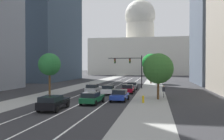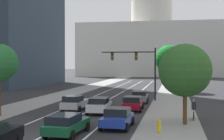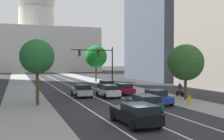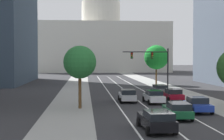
{
  "view_description": "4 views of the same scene",
  "coord_description": "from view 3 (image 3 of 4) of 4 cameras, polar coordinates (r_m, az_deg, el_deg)",
  "views": [
    {
      "loc": [
        9.0,
        -26.68,
        4.48
      ],
      "look_at": [
        0.42,
        20.15,
        3.77
      ],
      "focal_mm": 39.14,
      "sensor_mm": 36.0,
      "label": 1
    },
    {
      "loc": [
        8.39,
        -19.8,
        4.76
      ],
      "look_at": [
        1.73,
        16.28,
        4.0
      ],
      "focal_mm": 54.25,
      "sensor_mm": 36.0,
      "label": 2
    },
    {
      "loc": [
        -9.0,
        -20.26,
        4.24
      ],
      "look_at": [
        1.98,
        11.49,
        3.28
      ],
      "focal_mm": 44.76,
      "sensor_mm": 36.0,
      "label": 3
    },
    {
      "loc": [
        -6.49,
        -26.45,
        5.13
      ],
      "look_at": [
        -2.33,
        24.47,
        3.41
      ],
      "focal_mm": 53.52,
      "sensor_mm": 36.0,
      "label": 4
    }
  ],
  "objects": [
    {
      "name": "street_tree_mid_right",
      "position": [
        60.8,
        -3.3,
        2.76
      ],
      "size": [
        4.79,
        4.79,
        7.83
      ],
      "color": "#51381E",
      "rests_on": "ground"
    },
    {
      "name": "car_blue",
      "position": [
        28.4,
        9.04,
        -5.44
      ],
      "size": [
        2.18,
        4.11,
        1.46
      ],
      "rotation": [
        0.0,
        0.0,
        1.53
      ],
      "color": "#1E389E",
      "rests_on": "ground"
    },
    {
      "name": "car_green",
      "position": [
        24.28,
        6.6,
        -6.6
      ],
      "size": [
        2.19,
        4.6,
        1.44
      ],
      "rotation": [
        0.0,
        0.0,
        1.52
      ],
      "color": "#14512D",
      "rests_on": "ground"
    },
    {
      "name": "sidewalk_left",
      "position": [
        55.43,
        -18.09,
        -2.82
      ],
      "size": [
        4.7,
        130.0,
        0.01
      ],
      "primitive_type": "cube",
      "color": "gray",
      "rests_on": "ground"
    },
    {
      "name": "fire_hydrant",
      "position": [
        29.03,
        15.57,
        -5.89
      ],
      "size": [
        0.26,
        0.35,
        0.91
      ],
      "color": "yellow",
      "rests_on": "ground"
    },
    {
      "name": "car_white",
      "position": [
        33.46,
        -0.81,
        -4.28
      ],
      "size": [
        2.06,
        4.32,
        1.51
      ],
      "rotation": [
        0.0,
        0.0,
        1.6
      ],
      "color": "silver",
      "rests_on": "ground"
    },
    {
      "name": "car_gray",
      "position": [
        43.15,
        -1.07,
        -3.0
      ],
      "size": [
        2.18,
        4.26,
        1.39
      ],
      "rotation": [
        0.0,
        0.0,
        1.61
      ],
      "color": "slate",
      "rests_on": "ground"
    },
    {
      "name": "street_tree_mid_left",
      "position": [
        28.35,
        -15.04,
        2.63
      ],
      "size": [
        3.4,
        3.4,
        6.49
      ],
      "color": "#51381E",
      "rests_on": "ground"
    },
    {
      "name": "lane_stripe_center",
      "position": [
        46.34,
        -7.82,
        -3.61
      ],
      "size": [
        0.16,
        90.0,
        0.01
      ],
      "primitive_type": "cube",
      "color": "white",
      "rests_on": "ground"
    },
    {
      "name": "sidewalk_right",
      "position": [
        58.0,
        -1.91,
        -2.54
      ],
      "size": [
        4.7,
        130.0,
        0.01
      ],
      "primitive_type": "cube",
      "color": "gray",
      "rests_on": "ground"
    },
    {
      "name": "lane_stripe_right",
      "position": [
        46.98,
        -4.39,
        -3.52
      ],
      "size": [
        0.16,
        90.0,
        0.01
      ],
      "primitive_type": "cube",
      "color": "white",
      "rests_on": "ground"
    },
    {
      "name": "car_black",
      "position": [
        18.95,
        4.89,
        -8.85
      ],
      "size": [
        2.21,
        4.79,
        1.5
      ],
      "rotation": [
        0.0,
        0.0,
        1.6
      ],
      "color": "black",
      "rests_on": "ground"
    },
    {
      "name": "capitol_building",
      "position": [
        128.95,
        -15.11,
        5.75
      ],
      "size": [
        51.99,
        26.9,
        42.09
      ],
      "color": "beige",
      "rests_on": "ground"
    },
    {
      "name": "traffic_signal_mast",
      "position": [
        45.15,
        -2.51,
        2.3
      ],
      "size": [
        6.99,
        0.39,
        6.68
      ],
      "color": "black",
      "rests_on": "ground"
    },
    {
      "name": "street_tree_near_right",
      "position": [
        32.67,
        14.8,
        1.5
      ],
      "size": [
        4.13,
        4.13,
        6.26
      ],
      "color": "#51381E",
      "rests_on": "ground"
    },
    {
      "name": "cyclist",
      "position": [
        35.21,
        13.71,
        -3.93
      ],
      "size": [
        0.36,
        1.7,
        1.72
      ],
      "rotation": [
        0.0,
        0.0,
        1.55
      ],
      "color": "black",
      "rests_on": "ground"
    },
    {
      "name": "car_silver",
      "position": [
        34.15,
        -6.2,
        -4.18
      ],
      "size": [
        2.06,
        4.59,
        1.52
      ],
      "rotation": [
        0.0,
        0.0,
        1.55
      ],
      "color": "#B2B5BA",
      "rests_on": "ground"
    },
    {
      "name": "lane_stripe_left",
      "position": [
        45.87,
        -11.33,
        -3.68
      ],
      "size": [
        0.16,
        90.0,
        0.01
      ],
      "primitive_type": "cube",
      "color": "white",
      "rests_on": "ground"
    },
    {
      "name": "car_crimson",
      "position": [
        36.68,
        2.27,
        -3.81
      ],
      "size": [
        2.07,
        4.46,
        1.46
      ],
      "rotation": [
        0.0,
        0.0,
        1.59
      ],
      "color": "maroon",
      "rests_on": "ground"
    },
    {
      "name": "ground_plane",
      "position": [
        61.08,
        -10.57,
        -2.36
      ],
      "size": [
        400.0,
        400.0,
        0.0
      ],
      "primitive_type": "plane",
      "color": "#2B2B2D"
    }
  ]
}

